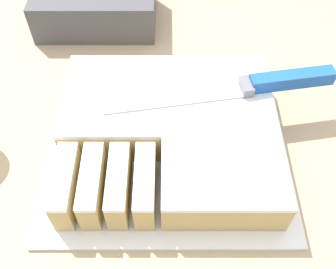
% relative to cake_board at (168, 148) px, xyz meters
% --- Properties ---
extents(countertop, '(1.40, 1.10, 0.89)m').
position_rel_cake_board_xyz_m(countertop, '(-0.01, 0.01, -0.45)').
color(countertop, tan).
rests_on(countertop, ground_plane).
extents(cake_board, '(0.36, 0.32, 0.01)m').
position_rel_cake_board_xyz_m(cake_board, '(0.00, 0.00, 0.00)').
color(cake_board, white).
rests_on(cake_board, countertop).
extents(cake, '(0.31, 0.27, 0.06)m').
position_rel_cake_board_xyz_m(cake, '(0.01, 0.01, 0.03)').
color(cake, tan).
rests_on(cake, cake_board).
extents(knife, '(0.35, 0.08, 0.02)m').
position_rel_cake_board_xyz_m(knife, '(0.14, 0.06, 0.07)').
color(knife, silver).
rests_on(knife, cake).
extents(storage_box, '(0.23, 0.15, 0.08)m').
position_rel_cake_board_xyz_m(storage_box, '(-0.14, 0.32, 0.04)').
color(storage_box, '#47474C').
rests_on(storage_box, countertop).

